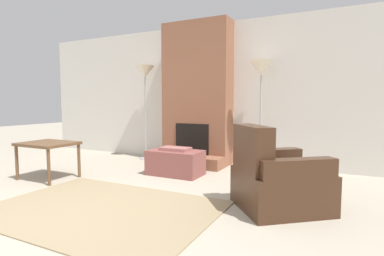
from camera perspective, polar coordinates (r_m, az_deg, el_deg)
name	(u,v)px	position (r m, az deg, el deg)	size (l,w,h in m)	color
ground_plane	(54,222)	(3.26, -24.81, -15.92)	(24.00, 24.00, 0.00)	#B2A893
wall_back	(202,94)	(5.82, 1.99, 6.50)	(7.73, 0.06, 2.60)	silver
fireplace	(196,98)	(5.58, 0.86, 5.81)	(1.28, 0.78, 2.60)	#935B42
ottoman	(175,162)	(4.73, -3.18, -6.50)	(0.84, 0.49, 0.44)	#8C4C47
armchair	(275,183)	(3.34, 15.54, -10.05)	(1.16, 1.15, 0.90)	#422819
side_table	(48,147)	(4.94, -25.76, -3.25)	(0.76, 0.61, 0.55)	brown
floor_lamp_left	(145,77)	(6.10, -8.96, 9.64)	(0.38, 0.38, 1.86)	#ADADB2
floor_lamp_right	(261,74)	(5.12, 13.07, 10.03)	(0.38, 0.38, 1.82)	#ADADB2
area_rug	(101,209)	(3.43, -16.92, -14.50)	(2.41, 1.71, 0.01)	#9E8966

